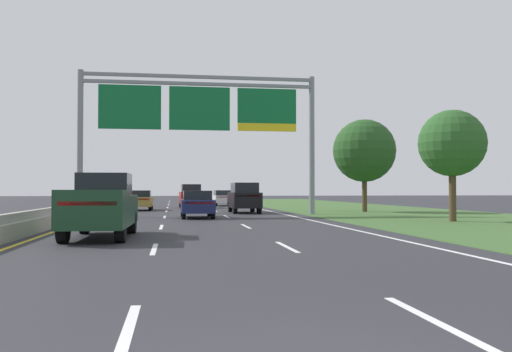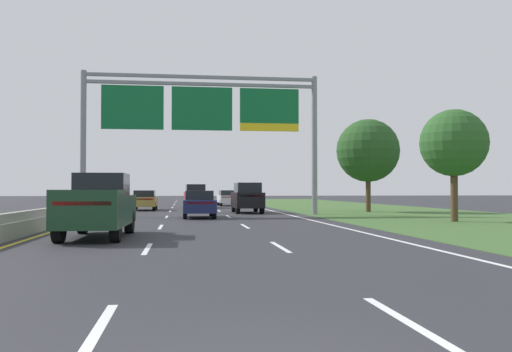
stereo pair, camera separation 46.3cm
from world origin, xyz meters
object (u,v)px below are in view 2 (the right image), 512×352
at_px(pickup_truck_darkgreen, 98,206).
at_px(car_red_centre_lane_suv, 195,196).
at_px(roadside_tree_near, 454,143).
at_px(car_black_right_lane_suv, 247,197).
at_px(overhead_sign_gantry, 202,114).
at_px(roadside_tree_mid, 368,151).
at_px(car_white_right_lane_sedan, 228,198).
at_px(car_navy_centre_lane_sedan, 199,204).
at_px(car_gold_left_lane_sedan, 145,200).

relative_size(pickup_truck_darkgreen, car_red_centre_lane_suv, 1.14).
bearing_deg(roadside_tree_near, car_red_centre_lane_suv, 117.56).
bearing_deg(car_black_right_lane_suv, roadside_tree_near, -143.61).
distance_m(overhead_sign_gantry, roadside_tree_mid, 12.89).
xyz_separation_m(overhead_sign_gantry, roadside_tree_near, (12.38, -8.94, -2.45)).
height_order(pickup_truck_darkgreen, roadside_tree_near, roadside_tree_near).
distance_m(car_white_right_lane_sedan, roadside_tree_near, 31.43).
bearing_deg(car_navy_centre_lane_sedan, pickup_truck_darkgreen, 163.42).
bearing_deg(car_red_centre_lane_suv, overhead_sign_gantry, 178.67).
height_order(car_red_centre_lane_suv, car_white_right_lane_sedan, car_red_centre_lane_suv).
relative_size(overhead_sign_gantry, car_navy_centre_lane_sedan, 3.42).
bearing_deg(car_black_right_lane_suv, car_gold_left_lane_sedan, 51.21).
relative_size(car_black_right_lane_suv, car_red_centre_lane_suv, 0.99).
bearing_deg(car_red_centre_lane_suv, car_black_right_lane_suv, -165.45).
height_order(car_gold_left_lane_sedan, roadside_tree_mid, roadside_tree_mid).
height_order(car_gold_left_lane_sedan, roadside_tree_near, roadside_tree_near).
relative_size(overhead_sign_gantry, car_gold_left_lane_sedan, 3.42).
height_order(car_black_right_lane_suv, car_red_centre_lane_suv, same).
bearing_deg(car_white_right_lane_sedan, car_navy_centre_lane_sedan, 170.06).
bearing_deg(pickup_truck_darkgreen, overhead_sign_gantry, -13.16).
relative_size(overhead_sign_gantry, pickup_truck_darkgreen, 2.77).
bearing_deg(roadside_tree_near, car_gold_left_lane_sedan, 132.16).
xyz_separation_m(car_black_right_lane_suv, car_navy_centre_lane_sedan, (-3.56, -6.46, -0.28)).
relative_size(car_gold_left_lane_sedan, car_white_right_lane_sedan, 0.99).
xyz_separation_m(car_gold_left_lane_sedan, roadside_tree_near, (16.58, -18.31, 3.15)).
xyz_separation_m(pickup_truck_darkgreen, car_black_right_lane_suv, (7.34, 19.31, 0.02)).
xyz_separation_m(car_black_right_lane_suv, car_white_right_lane_sedan, (0.02, 17.62, -0.28)).
relative_size(overhead_sign_gantry, car_white_right_lane_sedan, 3.39).
bearing_deg(car_white_right_lane_sedan, car_red_centre_lane_suv, 148.95).
distance_m(overhead_sign_gantry, car_white_right_lane_sedan, 21.97).
xyz_separation_m(car_black_right_lane_suv, car_red_centre_lane_suv, (-3.39, 11.61, 0.00)).
bearing_deg(roadside_tree_near, overhead_sign_gantry, 144.16).
xyz_separation_m(overhead_sign_gantry, car_red_centre_lane_suv, (-0.10, 14.98, -5.33)).
bearing_deg(roadside_tree_mid, car_navy_centre_lane_sedan, -151.63).
distance_m(car_black_right_lane_suv, roadside_tree_mid, 9.54).
distance_m(car_red_centre_lane_suv, car_navy_centre_lane_sedan, 18.08).
bearing_deg(car_gold_left_lane_sedan, car_red_centre_lane_suv, -36.02).
bearing_deg(car_red_centre_lane_suv, roadside_tree_mid, -134.35).
distance_m(pickup_truck_darkgreen, car_black_right_lane_suv, 20.66).
relative_size(car_white_right_lane_sedan, roadside_tree_mid, 0.66).
xyz_separation_m(pickup_truck_darkgreen, car_navy_centre_lane_sedan, (3.78, 12.85, -0.26)).
height_order(overhead_sign_gantry, roadside_tree_mid, overhead_sign_gantry).
relative_size(car_black_right_lane_suv, roadside_tree_mid, 0.69).
relative_size(car_black_right_lane_suv, roadside_tree_near, 0.83).
bearing_deg(car_black_right_lane_suv, roadside_tree_mid, -88.27).
bearing_deg(pickup_truck_darkgreen, car_white_right_lane_sedan, -10.17).
relative_size(car_gold_left_lane_sedan, car_navy_centre_lane_sedan, 1.00).
bearing_deg(roadside_tree_near, roadside_tree_mid, 90.80).
relative_size(car_red_centre_lane_suv, roadside_tree_near, 0.84).
relative_size(overhead_sign_gantry, car_black_right_lane_suv, 3.20).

